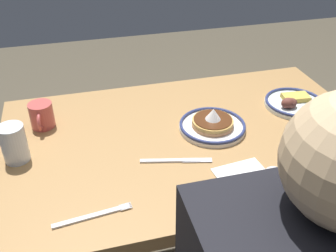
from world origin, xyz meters
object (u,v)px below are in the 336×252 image
plate_near_main (294,103)px  coffee_mug (42,115)px  drinking_glass (14,145)px  butter_knife (176,161)px  plate_center_pancakes (212,124)px  paper_napkin (245,178)px  fork_near (93,216)px  tea_spoon (290,169)px

plate_near_main → coffee_mug: bearing=-6.2°
coffee_mug → plate_near_main: bearing=173.8°
drinking_glass → butter_knife: (-0.46, 0.13, -0.05)m
plate_center_pancakes → paper_napkin: bearing=90.4°
fork_near → drinking_glass: bearing=-56.2°
plate_near_main → drinking_glass: drinking_glass is taller
fork_near → butter_knife: bearing=-148.4°
fork_near → butter_knife: size_ratio=0.95×
paper_napkin → tea_spoon: (-0.14, -0.00, 0.00)m
drinking_glass → butter_knife: bearing=163.9°
plate_near_main → paper_napkin: plate_near_main is taller
coffee_mug → paper_napkin: 0.70m
drinking_glass → plate_near_main: bearing=-175.9°
drinking_glass → coffee_mug: bearing=-114.0°
paper_napkin → butter_knife: (0.17, -0.13, 0.00)m
butter_knife → tea_spoon: bearing=158.4°
paper_napkin → tea_spoon: tea_spoon is taller
plate_near_main → butter_knife: (0.51, 0.20, -0.01)m
plate_near_main → tea_spoon: (0.20, 0.33, -0.01)m
plate_center_pancakes → butter_knife: plate_center_pancakes is taller
drinking_glass → paper_napkin: size_ratio=0.79×
coffee_mug → drinking_glass: (0.08, 0.17, 0.01)m
butter_knife → plate_center_pancakes: bearing=-140.5°
plate_near_main → drinking_glass: 0.98m
paper_napkin → tea_spoon: 0.14m
plate_center_pancakes → drinking_glass: drinking_glass is taller
paper_napkin → fork_near: 0.43m
butter_knife → fork_near: bearing=31.6°
fork_near → butter_knife: same height
tea_spoon → plate_near_main: bearing=-121.4°
coffee_mug → fork_near: bearing=104.8°
coffee_mug → paper_napkin: bearing=142.4°
plate_center_pancakes → tea_spoon: 0.30m
coffee_mug → butter_knife: coffee_mug is taller
fork_near → coffee_mug: bearing=-75.2°
drinking_glass → fork_near: (-0.20, 0.30, -0.05)m
drinking_glass → tea_spoon: (-0.77, 0.26, -0.05)m
coffee_mug → paper_napkin: (-0.56, 0.43, -0.04)m
coffee_mug → plate_center_pancakes: bearing=163.4°
plate_near_main → paper_napkin: 0.48m
plate_center_pancakes → paper_napkin: (-0.00, 0.26, -0.02)m
coffee_mug → fork_near: size_ratio=0.54×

